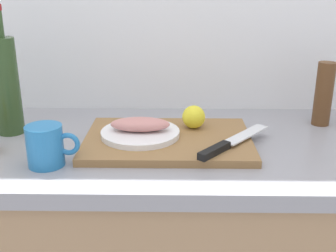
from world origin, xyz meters
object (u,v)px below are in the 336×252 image
(white_plate, at_px, (140,133))
(coffee_mug_0, at_px, (46,146))
(cutting_board, at_px, (168,140))
(fish_fillet, at_px, (140,124))
(lemon_0, at_px, (194,117))
(wine_bottle, at_px, (6,84))
(pepper_mill, at_px, (324,94))
(chef_knife, at_px, (227,144))

(white_plate, bearing_deg, coffee_mug_0, -145.14)
(cutting_board, relative_size, fish_fillet, 2.79)
(white_plate, distance_m, lemon_0, 0.16)
(fish_fillet, distance_m, coffee_mug_0, 0.26)
(fish_fillet, distance_m, wine_bottle, 0.39)
(white_plate, xyz_separation_m, lemon_0, (0.15, 0.07, 0.02))
(fish_fillet, xyz_separation_m, wine_bottle, (-0.38, 0.07, 0.09))
(fish_fillet, xyz_separation_m, lemon_0, (0.15, 0.07, -0.00))
(coffee_mug_0, relative_size, pepper_mill, 0.66)
(lemon_0, relative_size, coffee_mug_0, 0.52)
(lemon_0, distance_m, wine_bottle, 0.53)
(white_plate, bearing_deg, wine_bottle, 169.03)
(lemon_0, height_order, pepper_mill, pepper_mill)
(cutting_board, bearing_deg, coffee_mug_0, -153.45)
(cutting_board, relative_size, lemon_0, 6.82)
(chef_knife, distance_m, pepper_mill, 0.40)
(cutting_board, bearing_deg, pepper_mill, 19.57)
(lemon_0, relative_size, pepper_mill, 0.34)
(lemon_0, height_order, wine_bottle, wine_bottle)
(fish_fillet, height_order, lemon_0, lemon_0)
(chef_knife, relative_size, wine_bottle, 0.67)
(wine_bottle, height_order, coffee_mug_0, wine_bottle)
(cutting_board, xyz_separation_m, fish_fillet, (-0.07, 0.00, 0.04))
(fish_fillet, bearing_deg, cutting_board, -3.09)
(cutting_board, height_order, coffee_mug_0, coffee_mug_0)
(white_plate, bearing_deg, lemon_0, 24.44)
(coffee_mug_0, bearing_deg, pepper_mill, 22.32)
(chef_knife, xyz_separation_m, coffee_mug_0, (-0.43, -0.07, 0.02))
(white_plate, height_order, coffee_mug_0, coffee_mug_0)
(chef_knife, bearing_deg, wine_bottle, 115.81)
(wine_bottle, bearing_deg, pepper_mill, 5.42)
(white_plate, bearing_deg, cutting_board, -3.09)
(white_plate, relative_size, wine_bottle, 0.59)
(chef_knife, bearing_deg, lemon_0, 67.94)
(white_plate, distance_m, pepper_mill, 0.56)
(lemon_0, bearing_deg, fish_fillet, -155.56)
(white_plate, height_order, lemon_0, lemon_0)
(lemon_0, bearing_deg, pepper_mill, 13.51)
(lemon_0, relative_size, wine_bottle, 0.18)
(chef_knife, bearing_deg, fish_fillet, 110.51)
(fish_fillet, height_order, chef_knife, fish_fillet)
(white_plate, xyz_separation_m, pepper_mill, (0.53, 0.16, 0.07))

